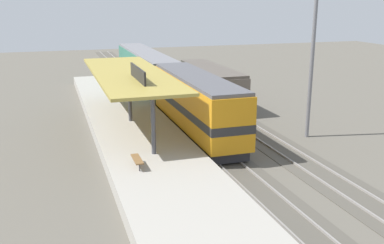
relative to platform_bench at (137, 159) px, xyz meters
The scene contains 11 objects.
ground_plane 12.80m from the platform_bench, 51.08° to the left, with size 120.00×120.00×0.00m, color #5B564C.
track_near 11.66m from the platform_bench, 58.80° to the left, with size 3.20×110.00×0.16m.
track_far 14.57m from the platform_bench, 43.06° to the left, with size 3.20×110.00×0.16m.
platform 10.04m from the platform_bench, 81.96° to the left, with size 6.00×44.00×0.90m, color #9E998E.
station_canopy 10.41m from the platform_bench, 81.88° to the left, with size 5.20×18.00×4.70m.
platform_bench is the anchor object (origin of this frame).
locomotive 9.67m from the platform_bench, 51.38° to the left, with size 2.93×14.43×4.44m.
passenger_carriage_single 26.22m from the platform_bench, 76.76° to the left, with size 2.90×20.00×4.24m.
freight_car 19.96m from the platform_bench, 57.90° to the left, with size 2.80×12.00×3.54m.
light_mast 16.16m from the platform_bench, 18.39° to the left, with size 1.10×1.10×11.70m.
person_waiting 6.40m from the platform_bench, 68.92° to the left, with size 0.34×0.34×1.71m.
Camera 1 is at (-10.26, -33.32, 10.07)m, focal length 41.79 mm.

